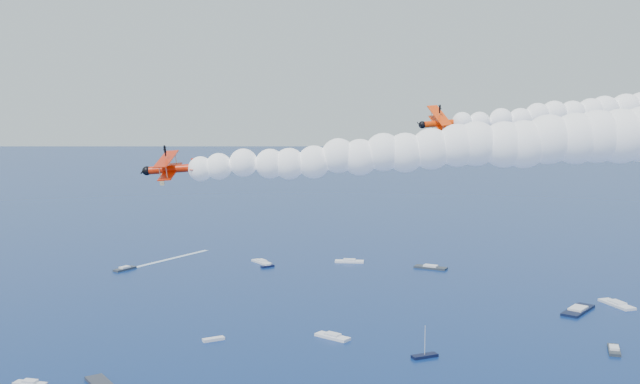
# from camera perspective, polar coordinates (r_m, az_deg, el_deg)

# --- Properties ---
(biplane_lead) EXTENTS (9.11, 10.14, 7.00)m
(biplane_lead) POSITION_cam_1_polar(r_m,az_deg,el_deg) (102.67, 9.35, 5.22)
(biplane_lead) COLOR #FF3A05
(biplane_trail) EXTENTS (8.30, 9.44, 6.06)m
(biplane_trail) POSITION_cam_1_polar(r_m,az_deg,el_deg) (84.89, -11.29, 1.74)
(biplane_trail) COLOR red
(smoke_trail_trail) EXTENTS (71.21, 41.70, 12.41)m
(smoke_trail_trail) POSITION_cam_1_polar(r_m,az_deg,el_deg) (84.28, 12.06, 3.48)
(smoke_trail_trail) COLOR white
(spectator_boats) EXTENTS (211.26, 155.38, 0.70)m
(spectator_boats) POSITION_cam_1_polar(r_m,az_deg,el_deg) (191.15, 8.57, -10.96)
(spectator_boats) COLOR #292C37
(spectator_boats) RESTS_ON ground
(boat_wakes) EXTENTS (215.41, 127.39, 0.04)m
(boat_wakes) POSITION_cam_1_polar(r_m,az_deg,el_deg) (213.28, 7.49, -9.14)
(boat_wakes) COLOR white
(boat_wakes) RESTS_ON ground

